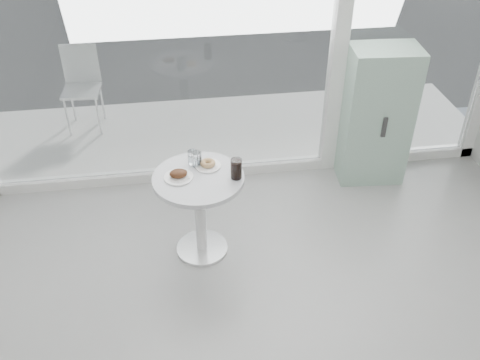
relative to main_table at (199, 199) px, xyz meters
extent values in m
cube|color=white|center=(0.50, 1.10, -0.50)|extent=(5.00, 0.12, 0.10)
cube|color=white|center=(1.40, 1.10, 0.95)|extent=(0.14, 0.14, 3.00)
cube|color=white|center=(-0.27, 1.10, 0.85)|extent=(3.21, 0.02, 2.60)
cube|color=white|center=(2.17, 1.10, 0.85)|extent=(1.41, 0.02, 2.60)
cylinder|color=silver|center=(0.00, 0.00, -0.54)|extent=(0.44, 0.44, 0.03)
cylinder|color=silver|center=(0.00, 0.00, -0.18)|extent=(0.09, 0.09, 0.70)
cylinder|color=white|center=(0.00, 0.00, 0.20)|extent=(0.72, 0.72, 0.04)
cube|color=silver|center=(0.50, 1.90, -0.53)|extent=(5.60, 1.60, 0.05)
cube|color=#84A994|center=(1.77, 0.88, 0.13)|extent=(0.66, 0.47, 1.36)
cube|color=#333333|center=(1.77, 0.66, 0.13)|extent=(0.04, 0.02, 0.20)
cylinder|color=silver|center=(-1.31, 2.03, -0.28)|extent=(0.02, 0.02, 0.45)
cylinder|color=silver|center=(-0.97, 2.01, -0.28)|extent=(0.02, 0.02, 0.45)
cylinder|color=silver|center=(-1.29, 2.37, -0.28)|extent=(0.02, 0.02, 0.45)
cylinder|color=silver|center=(-0.95, 2.35, -0.28)|extent=(0.02, 0.02, 0.45)
cube|color=silver|center=(-1.13, 2.19, -0.04)|extent=(0.42, 0.42, 0.03)
cube|color=silver|center=(-1.12, 2.38, 0.20)|extent=(0.40, 0.04, 0.45)
cylinder|color=white|center=(-0.15, 0.01, 0.23)|extent=(0.23, 0.23, 0.01)
cube|color=white|center=(-0.13, 0.00, 0.24)|extent=(0.13, 0.13, 0.00)
ellipsoid|color=#381B0F|center=(-0.15, 0.01, 0.26)|extent=(0.14, 0.11, 0.06)
ellipsoid|color=#381B0F|center=(-0.12, 0.03, 0.25)|extent=(0.07, 0.06, 0.04)
cylinder|color=white|center=(0.09, 0.13, 0.23)|extent=(0.21, 0.21, 0.01)
torus|color=#AB7D4E|center=(0.09, 0.13, 0.25)|extent=(0.12, 0.12, 0.04)
cylinder|color=white|center=(-0.03, 0.19, 0.28)|extent=(0.07, 0.07, 0.12)
cylinder|color=white|center=(-0.03, 0.19, 0.25)|extent=(0.06, 0.06, 0.06)
cylinder|color=white|center=(0.00, 0.15, 0.28)|extent=(0.08, 0.08, 0.12)
cylinder|color=white|center=(0.00, 0.15, 0.26)|extent=(0.06, 0.06, 0.07)
cylinder|color=white|center=(0.29, -0.06, 0.30)|extent=(0.09, 0.09, 0.17)
cylinder|color=black|center=(0.29, -0.06, 0.30)|extent=(0.08, 0.08, 0.15)
camera|label=1|loc=(-0.16, -3.38, 2.63)|focal=40.00mm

